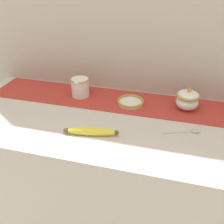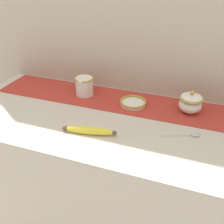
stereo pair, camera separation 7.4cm
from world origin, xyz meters
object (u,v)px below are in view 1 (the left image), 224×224
at_px(cream_pitcher, 80,86).
at_px(sugar_bowl, 187,100).
at_px(spoon, 193,131).
at_px(small_dish, 130,102).
at_px(banana, 91,131).

distance_m(cream_pitcher, sugar_bowl, 0.53).
bearing_deg(spoon, cream_pitcher, 141.46).
bearing_deg(cream_pitcher, small_dish, -4.06).
distance_m(sugar_bowl, small_dish, 0.27).
relative_size(cream_pitcher, spoon, 0.74).
bearing_deg(banana, spoon, 17.49).
relative_size(cream_pitcher, banana, 0.50).
xyz_separation_m(cream_pitcher, banana, (0.16, -0.31, -0.04)).
bearing_deg(small_dish, banana, -109.64).
bearing_deg(banana, small_dish, 70.36).
relative_size(banana, spoon, 1.48).
distance_m(small_dish, spoon, 0.34).
relative_size(sugar_bowl, banana, 0.48).
relative_size(cream_pitcher, sugar_bowl, 1.03).
xyz_separation_m(cream_pitcher, sugar_bowl, (0.53, -0.00, -0.00)).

